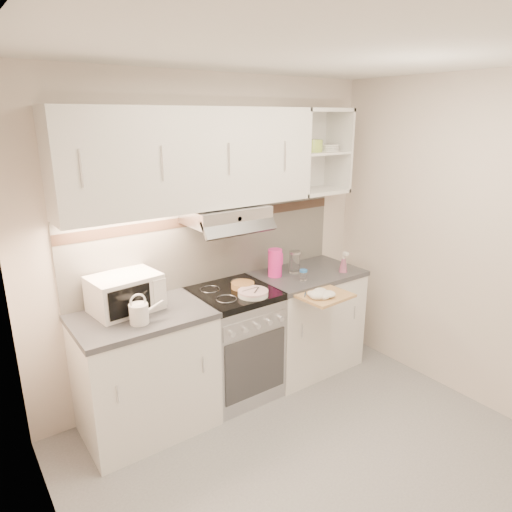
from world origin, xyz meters
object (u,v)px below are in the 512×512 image
(pink_pitcher, at_px, (275,263))
(glass_jar, at_px, (295,262))
(microwave, at_px, (125,293))
(spray_bottle, at_px, (343,264))
(watering_can, at_px, (140,312))
(plate_stack, at_px, (253,293))
(cutting_board, at_px, (323,295))
(electric_range, at_px, (234,342))

(pink_pitcher, height_order, glass_jar, pink_pitcher)
(microwave, xyz_separation_m, spray_bottle, (1.81, -0.30, -0.05))
(pink_pitcher, xyz_separation_m, glass_jar, (0.19, -0.03, -0.02))
(watering_can, distance_m, glass_jar, 1.47)
(plate_stack, bearing_deg, spray_bottle, -0.13)
(microwave, distance_m, watering_can, 0.26)
(cutting_board, bearing_deg, watering_can, 164.56)
(microwave, bearing_deg, spray_bottle, -15.99)
(electric_range, relative_size, watering_can, 3.73)
(plate_stack, bearing_deg, watering_can, 177.30)
(plate_stack, xyz_separation_m, glass_jar, (0.60, 0.23, 0.07))
(watering_can, relative_size, glass_jar, 1.29)
(microwave, height_order, plate_stack, microwave)
(spray_bottle, bearing_deg, pink_pitcher, 155.30)
(watering_can, relative_size, spray_bottle, 1.27)
(electric_range, height_order, plate_stack, plate_stack)
(electric_range, xyz_separation_m, glass_jar, (0.65, 0.05, 0.54))
(glass_jar, relative_size, cutting_board, 0.49)
(plate_stack, relative_size, pink_pitcher, 0.98)
(spray_bottle, bearing_deg, glass_jar, 147.39)
(watering_can, bearing_deg, cutting_board, -9.44)
(electric_range, distance_m, glass_jar, 0.85)
(pink_pitcher, bearing_deg, spray_bottle, -13.41)
(electric_range, bearing_deg, microwave, 171.82)
(pink_pitcher, distance_m, glass_jar, 0.20)
(pink_pitcher, height_order, cutting_board, pink_pitcher)
(pink_pitcher, distance_m, spray_bottle, 0.60)
(plate_stack, height_order, glass_jar, glass_jar)
(pink_pitcher, bearing_deg, cutting_board, -68.67)
(pink_pitcher, bearing_deg, watering_can, -158.92)
(electric_range, xyz_separation_m, spray_bottle, (1.01, -0.18, 0.52))
(spray_bottle, height_order, cutting_board, spray_bottle)
(spray_bottle, distance_m, cutting_board, 0.53)
(spray_bottle, bearing_deg, microwave, 170.97)
(glass_jar, bearing_deg, spray_bottle, -32.92)
(plate_stack, relative_size, spray_bottle, 1.20)
(pink_pitcher, bearing_deg, plate_stack, -136.34)
(watering_can, relative_size, plate_stack, 1.06)
(watering_can, bearing_deg, pink_pitcher, 11.90)
(cutting_board, bearing_deg, plate_stack, 149.94)
(cutting_board, bearing_deg, glass_jar, 73.53)
(electric_range, xyz_separation_m, watering_can, (-0.81, -0.14, 0.52))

